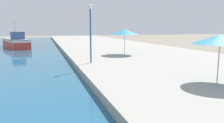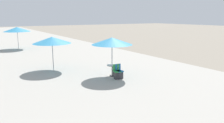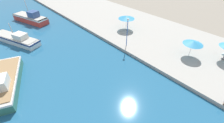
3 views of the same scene
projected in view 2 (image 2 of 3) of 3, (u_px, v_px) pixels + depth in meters
name	position (u px, v px, depth m)	size (l,w,h in m)	color
quay_promenade	(20.00, 40.00, 37.68)	(16.00, 90.00, 0.50)	#A39E93
cafe_umbrella_pink	(112.00, 41.00, 13.81)	(2.60, 2.60, 2.55)	#B7B7B7
cafe_umbrella_white	(52.00, 40.00, 15.54)	(2.72, 2.72, 2.43)	#B7B7B7
cafe_umbrella_striped	(17.00, 29.00, 25.86)	(3.08, 3.08, 2.61)	#B7B7B7
cafe_table	(113.00, 68.00, 14.31)	(0.80, 0.80, 0.74)	#333338
cafe_chair_left	(117.00, 74.00, 13.68)	(0.49, 0.51, 0.91)	#2D2D33
cafe_chair_right	(119.00, 73.00, 13.76)	(0.41, 0.44, 0.91)	#2D2D33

